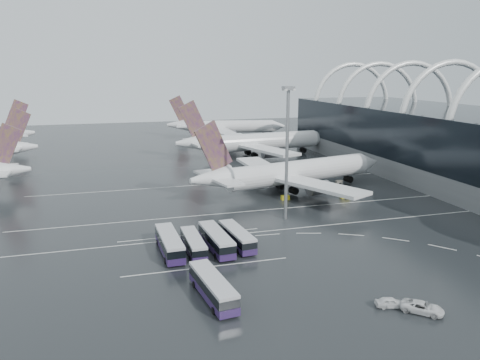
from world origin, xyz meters
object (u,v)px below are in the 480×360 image
object	(u,v)px
airliner_main	(290,173)
airliner_gate_c	(224,127)
bus_row_far_b	(213,287)
floodlight_mast	(287,137)
gse_cart_belly_c	(285,198)
gse_cart_belly_b	(339,182)
bus_row_near_b	(193,244)
bus_row_near_d	(237,237)
gse_cart_belly_e	(308,179)
bus_row_near_a	(170,243)
van_curve_a	(422,307)
van_curve_b	(391,302)
gse_cart_belly_a	(345,196)
airliner_gate_b	(254,142)
bus_row_near_c	(216,240)

from	to	relation	value
airliner_main	airliner_gate_c	bearing A→B (deg)	72.14
bus_row_far_b	floodlight_mast	world-z (taller)	floodlight_mast
gse_cart_belly_c	gse_cart_belly_b	bearing A→B (deg)	28.44
bus_row_far_b	gse_cart_belly_c	bearing A→B (deg)	-39.51
bus_row_near_b	bus_row_near_d	xyz separation A→B (m)	(8.39, 1.05, 0.09)
airliner_main	gse_cart_belly_b	size ratio (longest dim) A/B	31.68
gse_cart_belly_c	gse_cart_belly_e	xyz separation A→B (m)	(14.18, 17.74, -0.00)
bus_row_near_b	floodlight_mast	world-z (taller)	floodlight_mast
floodlight_mast	gse_cart_belly_c	distance (m)	23.36
bus_row_near_a	van_curve_a	xyz separation A→B (m)	(29.79, -30.50, -1.10)
gse_cart_belly_c	bus_row_far_b	bearing A→B (deg)	-122.42
gse_cart_belly_c	gse_cart_belly_e	bearing A→B (deg)	51.36
bus_row_near_b	van_curve_b	distance (m)	35.26
van_curve_b	bus_row_near_b	bearing A→B (deg)	55.59
airliner_main	van_curve_b	bearing A→B (deg)	-112.73
bus_row_near_b	gse_cart_belly_b	bearing A→B (deg)	-52.25
bus_row_far_b	van_curve_b	xyz separation A→B (m)	(22.96, -9.25, -1.09)
gse_cart_belly_c	gse_cart_belly_e	distance (m)	22.71
bus_row_near_b	airliner_main	bearing A→B (deg)	-43.72
gse_cart_belly_c	airliner_main	bearing A→B (deg)	59.58
bus_row_near_a	floodlight_mast	bearing A→B (deg)	-67.20
bus_row_far_b	van_curve_a	world-z (taller)	bus_row_far_b
airliner_main	floodlight_mast	bearing A→B (deg)	-127.82
bus_row_near_b	bus_row_far_b	bearing A→B (deg)	177.68
bus_row_near_d	airliner_main	bearing A→B (deg)	-41.09
bus_row_far_b	van_curve_b	distance (m)	24.78
bus_row_far_b	gse_cart_belly_b	bearing A→B (deg)	-48.31
gse_cart_belly_a	airliner_main	bearing A→B (deg)	138.33
airliner_gate_b	van_curve_b	size ratio (longest dim) A/B	15.00
gse_cart_belly_a	bus_row_near_c	bearing A→B (deg)	-147.76
gse_cart_belly_a	gse_cart_belly_b	distance (m)	15.13
gse_cart_belly_c	gse_cart_belly_e	world-z (taller)	gse_cart_belly_c
bus_row_near_b	van_curve_a	bearing A→B (deg)	-139.83
van_curve_b	floodlight_mast	bearing A→B (deg)	15.48
gse_cart_belly_a	gse_cart_belly_e	size ratio (longest dim) A/B	1.09
airliner_gate_b	gse_cart_belly_c	size ratio (longest dim) A/B	30.55
airliner_gate_c	bus_row_near_c	world-z (taller)	airliner_gate_c
bus_row_near_c	gse_cart_belly_a	distance (m)	46.65
bus_row_near_c	gse_cart_belly_c	size ratio (longest dim) A/B	6.74
bus_row_near_d	bus_row_far_b	distance (m)	21.00
airliner_gate_c	van_curve_a	distance (m)	169.64
bus_row_near_b	bus_row_far_b	distance (m)	17.96
van_curve_b	gse_cart_belly_c	world-z (taller)	van_curve_b
airliner_gate_b	gse_cart_belly_e	xyz separation A→B (m)	(3.65, -41.12, -4.85)
airliner_main	van_curve_a	xyz separation A→B (m)	(-7.08, -64.68, -4.31)
bus_row_near_a	gse_cart_belly_a	xyz separation A→B (m)	(47.86, 24.40, -1.27)
bus_row_near_d	van_curve_a	size ratio (longest dim) A/B	2.32
airliner_gate_b	floodlight_mast	xyz separation A→B (m)	(-16.19, -73.36, 12.58)
gse_cart_belly_c	airliner_gate_b	bearing A→B (deg)	79.86
van_curve_b	gse_cart_belly_b	xyz separation A→B (m)	(27.06, 66.36, -0.19)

